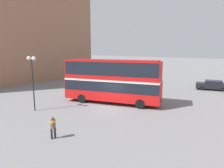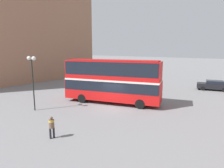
% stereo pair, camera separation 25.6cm
% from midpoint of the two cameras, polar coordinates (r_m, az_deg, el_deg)
% --- Properties ---
extents(ground_plane, '(240.00, 240.00, 0.00)m').
position_cam_midpoint_polar(ground_plane, '(21.79, -0.10, -6.62)').
color(ground_plane, slate).
extents(building_row_left, '(10.78, 30.11, 18.17)m').
position_cam_midpoint_polar(building_row_left, '(43.84, -25.36, 12.87)').
color(building_row_left, '#9E7056').
rests_on(building_row_left, ground_plane).
extents(double_decker_bus, '(11.34, 5.62, 5.01)m').
position_cam_midpoint_polar(double_decker_bus, '(22.79, -0.32, 1.50)').
color(double_decker_bus, red).
rests_on(double_decker_bus, ground_plane).
extents(pedestrian_foreground, '(0.51, 0.51, 1.60)m').
position_cam_midpoint_polar(pedestrian_foreground, '(14.87, -17.01, -11.23)').
color(pedestrian_foreground, '#232328').
rests_on(pedestrian_foreground, ground_plane).
extents(parked_car_kerb_near, '(4.86, 2.93, 1.48)m').
position_cam_midpoint_polar(parked_car_kerb_near, '(34.07, 26.54, -0.27)').
color(parked_car_kerb_near, black).
rests_on(parked_car_kerb_near, ground_plane).
extents(parked_car_kerb_far, '(4.26, 1.82, 1.57)m').
position_cam_midpoint_polar(parked_car_kerb_far, '(40.45, 0.35, 2.34)').
color(parked_car_kerb_far, navy).
rests_on(parked_car_kerb_far, ground_plane).
extents(street_lamp_twin_globe, '(1.25, 0.41, 5.53)m').
position_cam_midpoint_polar(street_lamp_twin_globe, '(21.33, -22.22, 4.21)').
color(street_lamp_twin_globe, black).
rests_on(street_lamp_twin_globe, ground_plane).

